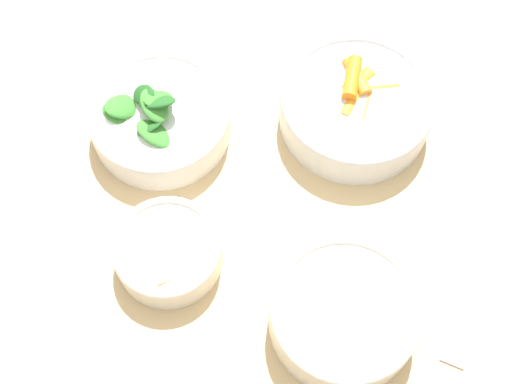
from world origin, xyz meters
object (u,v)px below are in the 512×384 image
bowl_beans_hotdog (344,315)px  bowl_carrots (356,106)px  bowl_greens (159,118)px  bowl_cookies (168,252)px  ruler (487,252)px

bowl_beans_hotdog → bowl_carrots: bearing=-173.1°
bowl_greens → bowl_beans_hotdog: bowl_greens is taller
bowl_carrots → bowl_beans_hotdog: 0.27m
bowl_greens → bowl_beans_hotdog: bearing=53.8°
bowl_carrots → bowl_beans_hotdog: size_ratio=1.17×
bowl_beans_hotdog → bowl_cookies: 0.21m
bowl_carrots → bowl_cookies: 0.30m
bowl_beans_hotdog → bowl_cookies: bearing=-97.9°
bowl_cookies → bowl_beans_hotdog: bearing=82.1°
bowl_beans_hotdog → ruler: size_ratio=0.57×
bowl_beans_hotdog → bowl_cookies: bowl_beans_hotdog is taller
bowl_greens → ruler: 0.43m
bowl_carrots → ruler: size_ratio=0.66×
bowl_carrots → bowl_greens: 0.25m
bowl_beans_hotdog → ruler: (-0.12, 0.15, -0.03)m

